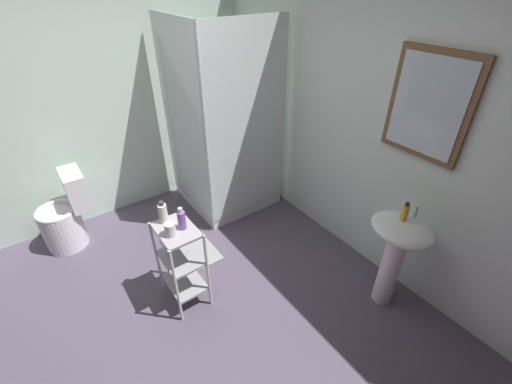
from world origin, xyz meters
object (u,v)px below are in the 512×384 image
Objects in this scene: shower_stall at (223,169)px; lotion_bottle_white at (163,213)px; toilet at (66,217)px; storage_cart at (181,259)px; pedestal_sink at (397,247)px; rinse_cup at (170,229)px; hand_soap_bottle at (405,213)px; bath_mat at (191,249)px; conditioner_bottle_purple at (182,220)px.

shower_stall is 11.07× the size of lotion_bottle_white.
toilet is 1.43m from storage_cart.
pedestal_sink is 7.95× the size of rinse_cup.
shower_stall is 1.38m from storage_cart.
toilet is at bearing -153.24° from lotion_bottle_white.
hand_soap_bottle is 1.47× the size of rinse_cup.
storage_cart is at bearing -29.81° from bath_mat.
conditioner_bottle_purple is at bearing 66.07° from storage_cart.
hand_soap_bottle is 1.58m from conditioner_bottle_purple.
storage_cart is 0.36m from rinse_cup.
conditioner_bottle_purple is (1.31, 0.66, 0.50)m from toilet.
rinse_cup is at bearing 22.93° from toilet.
conditioner_bottle_purple reaches higher than storage_cart.
rinse_cup is 1.00m from bath_mat.
toilet is 1.23m from bath_mat.
storage_cart is at bearing -113.93° from conditioner_bottle_purple.
storage_cart reaches higher than bath_mat.
pedestal_sink is 1.63m from storage_cart.
shower_stall is 1.62m from toilet.
toilet is at bearing -153.12° from conditioner_bottle_purple.
pedestal_sink is 5.39× the size of hand_soap_bottle.
toilet is 1.27× the size of bath_mat.
hand_soap_bottle is 1.65m from rinse_cup.
conditioner_bottle_purple is (1.00, -0.92, 0.35)m from shower_stall.
toilet is at bearing -154.42° from storage_cart.
hand_soap_bottle is (-0.02, 0.02, 0.30)m from pedestal_sink.
hand_soap_bottle is 0.83× the size of lotion_bottle_white.
pedestal_sink reaches higher than bath_mat.
pedestal_sink reaches higher than toilet.
lotion_bottle_white reaches higher than pedestal_sink.
pedestal_sink is at bearing 50.89° from lotion_bottle_white.
shower_stall is 19.62× the size of rinse_cup.
conditioner_bottle_purple is 0.11m from rinse_cup.
pedestal_sink is 1.60m from conditioner_bottle_purple.
lotion_bottle_white is at bearing -166.27° from storage_cart.
conditioner_bottle_purple reaches higher than pedestal_sink.
bath_mat is (-1.43, -1.05, -0.87)m from hand_soap_bottle.
rinse_cup is (1.33, 0.56, 0.48)m from toilet.
bath_mat is (0.49, -0.69, -0.45)m from shower_stall.
rinse_cup is (1.02, -1.02, 0.33)m from shower_stall.
lotion_bottle_white is (0.85, -1.00, 0.36)m from shower_stall.
hand_soap_bottle is (0.94, 1.33, 0.44)m from storage_cart.
lotion_bottle_white is 1.77× the size of rinse_cup.
conditioner_bottle_purple reaches higher than rinse_cup.
shower_stall is at bearing 125.22° from bath_mat.
conditioner_bottle_purple is at bearing 26.88° from toilet.
shower_stall is 1.98m from pedestal_sink.
rinse_cup is (-0.90, -1.38, -0.09)m from hand_soap_bottle.
storage_cart is (1.28, 0.61, 0.12)m from toilet.
pedestal_sink is (1.94, 0.34, 0.12)m from shower_stall.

